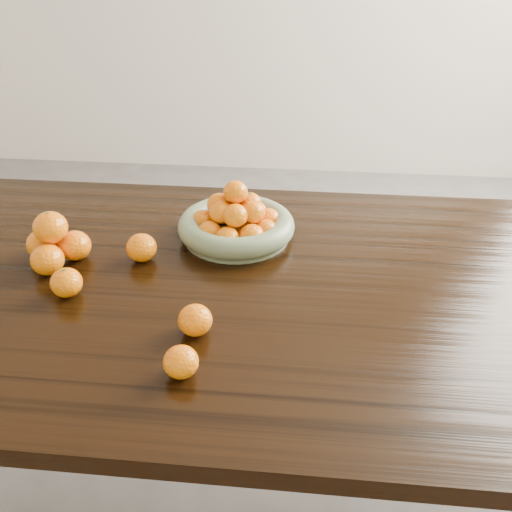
# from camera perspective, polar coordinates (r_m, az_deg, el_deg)

# --- Properties ---
(ground) EXTENTS (5.00, 5.00, 0.00)m
(ground) POSITION_cam_1_polar(r_m,az_deg,el_deg) (1.79, 0.40, -23.04)
(ground) COLOR #605D5B
(ground) RESTS_ON ground
(dining_table) EXTENTS (2.00, 1.00, 0.75)m
(dining_table) POSITION_cam_1_polar(r_m,az_deg,el_deg) (1.32, 0.51, -5.90)
(dining_table) COLOR black
(dining_table) RESTS_ON ground
(fruit_bowl) EXTENTS (0.29, 0.29, 0.15)m
(fruit_bowl) POSITION_cam_1_polar(r_m,az_deg,el_deg) (1.42, -1.97, 3.32)
(fruit_bowl) COLOR gray
(fruit_bowl) RESTS_ON dining_table
(orange_pyramid) EXTENTS (0.15, 0.14, 0.13)m
(orange_pyramid) POSITION_cam_1_polar(r_m,az_deg,el_deg) (1.39, -19.56, 1.16)
(orange_pyramid) COLOR orange
(orange_pyramid) RESTS_ON dining_table
(loose_orange_0) EXTENTS (0.07, 0.07, 0.06)m
(loose_orange_0) POSITION_cam_1_polar(r_m,az_deg,el_deg) (1.28, -18.43, -2.54)
(loose_orange_0) COLOR orange
(loose_orange_0) RESTS_ON dining_table
(loose_orange_1) EXTENTS (0.07, 0.07, 0.06)m
(loose_orange_1) POSITION_cam_1_polar(r_m,az_deg,el_deg) (1.11, -6.10, -6.39)
(loose_orange_1) COLOR orange
(loose_orange_1) RESTS_ON dining_table
(loose_orange_2) EXTENTS (0.06, 0.06, 0.06)m
(loose_orange_2) POSITION_cam_1_polar(r_m,az_deg,el_deg) (1.02, -7.52, -10.46)
(loose_orange_2) COLOR orange
(loose_orange_2) RESTS_ON dining_table
(loose_orange_3) EXTENTS (0.07, 0.07, 0.07)m
(loose_orange_3) POSITION_cam_1_polar(r_m,az_deg,el_deg) (1.36, -11.37, 0.82)
(loose_orange_3) COLOR orange
(loose_orange_3) RESTS_ON dining_table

